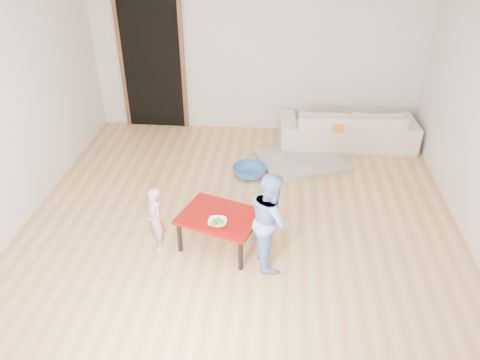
# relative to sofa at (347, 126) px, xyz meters

# --- Properties ---
(floor) EXTENTS (5.00, 5.00, 0.01)m
(floor) POSITION_rel_sofa_xyz_m (-1.41, -2.05, -0.29)
(floor) COLOR tan
(floor) RESTS_ON ground
(back_wall) EXTENTS (5.00, 0.02, 2.60)m
(back_wall) POSITION_rel_sofa_xyz_m (-1.41, 0.45, 1.01)
(back_wall) COLOR beige
(back_wall) RESTS_ON floor
(left_wall) EXTENTS (0.02, 5.00, 2.60)m
(left_wall) POSITION_rel_sofa_xyz_m (-3.91, -2.05, 1.01)
(left_wall) COLOR beige
(left_wall) RESTS_ON floor
(doorway) EXTENTS (1.02, 0.08, 2.11)m
(doorway) POSITION_rel_sofa_xyz_m (-3.01, 0.43, 0.73)
(doorway) COLOR brown
(doorway) RESTS_ON back_wall
(sofa) EXTENTS (2.04, 0.90, 0.58)m
(sofa) POSITION_rel_sofa_xyz_m (0.00, 0.00, 0.00)
(sofa) COLOR beige
(sofa) RESTS_ON floor
(cushion) EXTENTS (0.53, 0.49, 0.12)m
(cushion) POSITION_rel_sofa_xyz_m (-0.30, -0.19, 0.15)
(cushion) COLOR orange
(cushion) RESTS_ON sofa
(red_table) EXTENTS (0.96, 0.83, 0.40)m
(red_table) POSITION_rel_sofa_xyz_m (-1.59, -2.57, -0.09)
(red_table) COLOR maroon
(red_table) RESTS_ON floor
(bowl) EXTENTS (0.19, 0.19, 0.05)m
(bowl) POSITION_rel_sofa_xyz_m (-1.59, -2.73, 0.13)
(bowl) COLOR white
(bowl) RESTS_ON red_table
(broccoli) EXTENTS (0.12, 0.12, 0.06)m
(broccoli) POSITION_rel_sofa_xyz_m (-1.59, -2.73, 0.14)
(broccoli) COLOR #2D5919
(broccoli) RESTS_ON red_table
(child_pink) EXTENTS (0.30, 0.32, 0.73)m
(child_pink) POSITION_rel_sofa_xyz_m (-2.26, -2.65, 0.07)
(child_pink) COLOR #D36073
(child_pink) RESTS_ON floor
(child_blue) EXTENTS (0.51, 0.59, 1.04)m
(child_blue) POSITION_rel_sofa_xyz_m (-1.05, -2.76, 0.23)
(child_blue) COLOR #669CEE
(child_blue) RESTS_ON floor
(basin) EXTENTS (0.46, 0.46, 0.14)m
(basin) POSITION_rel_sofa_xyz_m (-1.38, -1.08, -0.22)
(basin) COLOR #2A65A0
(basin) RESTS_ON floor
(blanket) EXTENTS (1.42, 1.31, 0.06)m
(blanket) POSITION_rel_sofa_xyz_m (-0.68, -0.63, -0.26)
(blanket) COLOR #9D9A8A
(blanket) RESTS_ON floor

